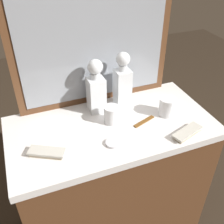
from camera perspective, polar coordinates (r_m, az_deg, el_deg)
ground_plane at (r=1.98m, az=0.00°, el=-21.65°), size 6.00×6.00×0.00m
dresser at (r=1.65m, az=0.00°, el=-13.93°), size 1.04×0.54×0.82m
dresser_mirror at (r=1.40m, az=-3.87°, el=14.35°), size 0.85×0.03×0.68m
crystal_decanter_far_left at (r=1.41m, az=-3.37°, el=4.48°), size 0.09×0.09×0.29m
crystal_decanter_center at (r=1.43m, az=2.22°, el=5.62°), size 0.08×0.08×0.32m
crystal_tumbler_left at (r=1.36m, az=-0.06°, el=-0.68°), size 0.08×0.08×0.09m
crystal_tumbler_far_left at (r=1.44m, az=11.59°, el=1.01°), size 0.09×0.09×0.10m
silver_brush_right at (r=1.23m, az=-13.59°, el=-8.32°), size 0.17×0.13×0.02m
silver_brush_front at (r=1.35m, az=15.59°, el=-4.21°), size 0.18×0.11×0.02m
porcelain_dish at (r=1.25m, az=0.25°, el=-6.58°), size 0.07×0.07×0.01m
tortoiseshell_comb at (r=1.39m, az=6.79°, el=-1.99°), size 0.13×0.06×0.01m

